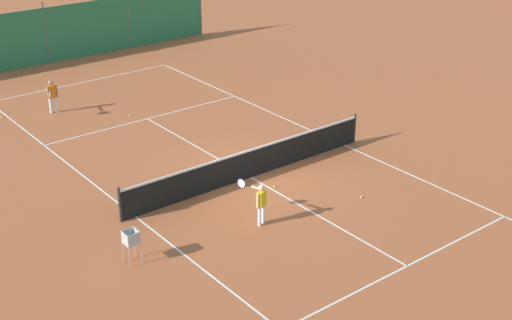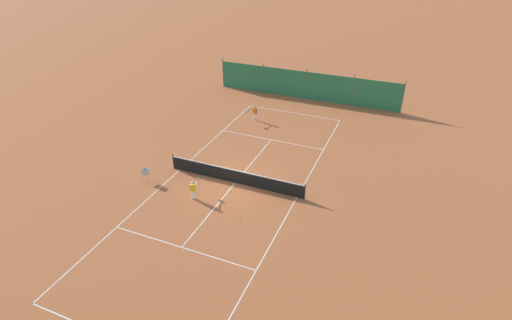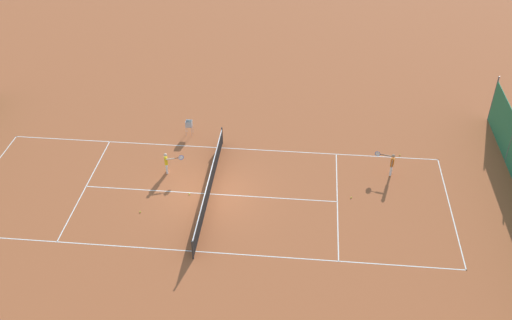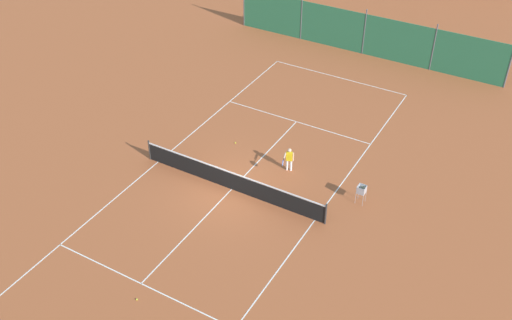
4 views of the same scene
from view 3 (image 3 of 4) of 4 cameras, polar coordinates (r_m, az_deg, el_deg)
ground_plane at (r=30.26m, az=-4.44°, el=-3.24°), size 600.00×600.00×0.00m
court_line_markings at (r=30.26m, az=-4.44°, el=-3.24°), size 8.25×23.85×0.01m
tennis_net at (r=29.95m, az=-4.48°, el=-2.50°), size 9.18×0.08×1.06m
player_far_service at (r=31.51m, az=-8.47°, el=-0.15°), size 0.40×1.06×1.22m
player_far_baseline at (r=31.80m, az=12.77°, el=-0.26°), size 0.63×1.01×1.29m
tennis_ball_service_box at (r=29.60m, az=-10.97°, el=-4.87°), size 0.07×0.07×0.07m
tennis_ball_by_net_left at (r=30.30m, az=-6.36°, el=-3.24°), size 0.07×0.07×0.07m
tennis_ball_near_corner at (r=30.28m, az=9.05°, el=-3.55°), size 0.07×0.07×0.07m
tennis_ball_by_net_right at (r=33.76m, az=13.54°, el=0.48°), size 0.07×0.07×0.07m
ball_hopper at (r=34.44m, az=-6.39°, el=3.37°), size 0.36×0.36×0.89m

